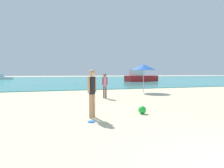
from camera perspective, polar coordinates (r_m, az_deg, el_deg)
The scene contains 8 objects.
water at distance 46.65m, azimuth -12.75°, elevation 1.50°, with size 160.00×60.00×0.06m, color teal.
person_standing at distance 6.45m, azimuth -6.26°, elevation -2.00°, with size 0.34×0.25×1.70m.
frisbee at distance 6.02m, azimuth -6.45°, elevation -11.62°, with size 0.24×0.24×0.03m, color blue.
person_distant at distance 11.37m, azimuth -2.26°, elevation -0.07°, with size 0.35×0.20×1.54m.
boat_near at distance 33.58m, azimuth 8.91°, elevation 2.14°, with size 6.70×3.66×2.17m.
boat_far at distance 49.94m, azimuth -30.76°, elevation 1.75°, with size 3.71×1.27×1.25m.
beach_ball at distance 7.22m, azimuth 9.42°, elevation -7.98°, with size 0.30×0.30×0.30m, color green.
beach_umbrella at distance 14.99m, azimuth 9.84°, elevation 5.21°, with size 1.96×1.96×2.27m.
Camera 1 is at (-3.01, -1.58, 1.58)m, focal length 29.26 mm.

